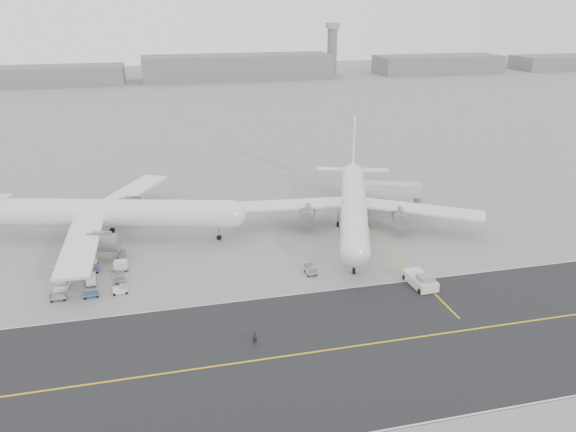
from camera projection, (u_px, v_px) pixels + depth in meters
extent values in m
plane|color=gray|center=(241.00, 294.00, 89.43)|extent=(700.00, 700.00, 0.00)
cube|color=#262628|center=(301.00, 354.00, 74.20)|extent=(220.00, 32.00, 0.02)
cube|color=gold|center=(301.00, 354.00, 74.19)|extent=(220.00, 0.30, 0.01)
cube|color=silver|center=(275.00, 297.00, 88.52)|extent=(220.00, 0.25, 0.01)
cube|color=gold|center=(402.00, 261.00, 100.56)|extent=(0.30, 40.00, 0.01)
cylinder|color=slate|center=(332.00, 52.00, 346.78)|extent=(6.00, 6.00, 28.00)
cube|color=#999A9F|center=(333.00, 26.00, 341.22)|extent=(7.00, 7.00, 3.50)
cylinder|color=white|center=(113.00, 213.00, 108.18)|extent=(46.16, 17.22, 5.32)
sphere|color=white|center=(233.00, 214.00, 107.62)|extent=(5.21, 5.21, 5.21)
cube|color=white|center=(81.00, 246.00, 95.38)|extent=(6.14, 25.55, 0.45)
cube|color=white|center=(129.00, 193.00, 121.50)|extent=(17.32, 24.99, 0.45)
cylinder|color=slate|center=(103.00, 242.00, 99.89)|extent=(6.32, 4.66, 3.30)
cylinder|color=slate|center=(134.00, 206.00, 117.84)|extent=(6.32, 4.66, 3.30)
cylinder|color=black|center=(219.00, 237.00, 109.47)|extent=(1.10, 0.74, 1.00)
cylinder|color=black|center=(102.00, 243.00, 107.02)|extent=(1.10, 0.74, 1.00)
cylinder|color=black|center=(112.00, 230.00, 112.97)|extent=(1.10, 0.74, 1.00)
cylinder|color=gray|center=(219.00, 231.00, 108.97)|extent=(0.36, 0.36, 2.79)
cylinder|color=white|center=(354.00, 206.00, 112.49)|extent=(19.59, 43.89, 5.12)
sphere|color=white|center=(355.00, 252.00, 91.73)|extent=(5.02, 5.02, 5.02)
cone|color=white|center=(353.00, 171.00, 134.12)|extent=(7.23, 9.76, 4.61)
cube|color=white|center=(354.00, 141.00, 132.08)|extent=(2.09, 4.80, 10.90)
cube|color=white|center=(334.00, 169.00, 135.25)|extent=(8.53, 5.01, 0.25)
cube|color=white|center=(372.00, 170.00, 134.42)|extent=(8.53, 5.01, 0.25)
cube|color=white|center=(287.00, 205.00, 114.96)|extent=(24.93, 7.68, 0.45)
cube|color=white|center=(421.00, 209.00, 112.49)|extent=(23.50, 18.01, 0.45)
cylinder|color=slate|center=(307.00, 215.00, 113.01)|extent=(4.80, 6.19, 3.18)
cylinder|color=slate|center=(400.00, 218.00, 111.32)|extent=(4.80, 6.19, 3.18)
cylinder|color=black|center=(354.00, 271.00, 95.94)|extent=(0.84, 1.21, 1.11)
cylinder|color=black|center=(338.00, 224.00, 115.97)|extent=(0.84, 1.21, 1.11)
cylinder|color=black|center=(368.00, 225.00, 115.41)|extent=(0.84, 1.21, 1.11)
cylinder|color=gray|center=(354.00, 263.00, 95.46)|extent=(0.36, 0.36, 2.69)
cube|color=silver|center=(420.00, 280.00, 91.83)|extent=(3.61, 6.79, 1.49)
cube|color=#999A9F|center=(425.00, 278.00, 90.10)|extent=(2.47, 2.27, 0.96)
cylinder|color=gray|center=(408.00, 272.00, 95.57)|extent=(0.35, 2.77, 0.17)
cylinder|color=black|center=(420.00, 291.00, 89.32)|extent=(0.49, 0.98, 0.96)
cylinder|color=black|center=(436.00, 289.00, 90.09)|extent=(0.49, 0.98, 0.96)
cylinder|color=black|center=(405.00, 277.00, 93.87)|extent=(0.49, 0.98, 0.96)
cylinder|color=black|center=(419.00, 275.00, 94.64)|extent=(0.49, 0.98, 0.96)
cylinder|color=gray|center=(417.00, 202.00, 123.60)|extent=(1.74, 1.74, 4.36)
cube|color=#999A9F|center=(417.00, 210.00, 124.24)|extent=(3.61, 3.61, 0.76)
cube|color=silver|center=(383.00, 189.00, 123.28)|extent=(16.44, 8.27, 2.83)
cube|color=#999A9F|center=(347.00, 188.00, 123.99)|extent=(2.38, 3.72, 3.27)
cylinder|color=black|center=(422.00, 208.00, 125.27)|extent=(0.52, 0.72, 0.65)
imported|color=black|center=(255.00, 338.00, 75.98)|extent=(0.73, 0.51, 1.93)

